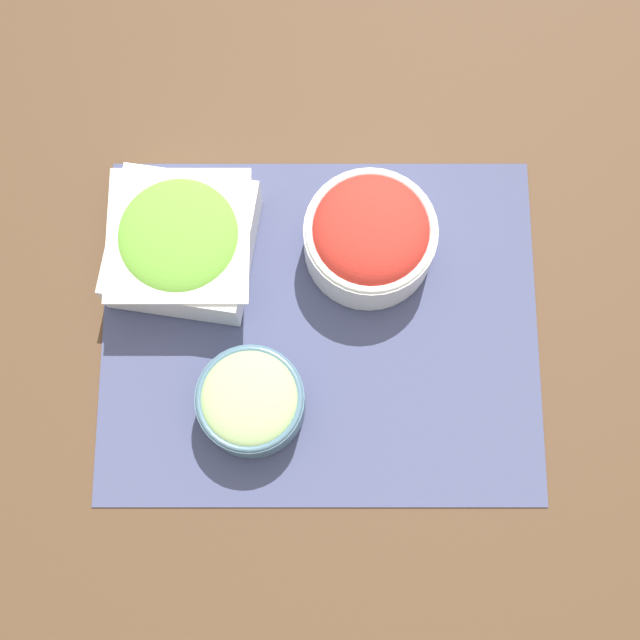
% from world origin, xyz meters
% --- Properties ---
extents(ground_plane, '(3.00, 3.00, 0.00)m').
position_xyz_m(ground_plane, '(0.00, 0.00, 0.00)').
color(ground_plane, '#513823').
extents(placemat, '(0.49, 0.40, 0.00)m').
position_xyz_m(placemat, '(0.00, 0.00, 0.00)').
color(placemat, '#474C70').
rests_on(placemat, ground_plane).
extents(tomato_bowl, '(0.15, 0.15, 0.09)m').
position_xyz_m(tomato_bowl, '(0.05, 0.09, 0.05)').
color(tomato_bowl, white).
rests_on(tomato_bowl, placemat).
extents(cucumber_bowl, '(0.12, 0.12, 0.06)m').
position_xyz_m(cucumber_bowl, '(-0.07, -0.09, 0.04)').
color(cucumber_bowl, slate).
rests_on(cucumber_bowl, placemat).
extents(lettuce_bowl, '(0.17, 0.17, 0.08)m').
position_xyz_m(lettuce_bowl, '(-0.15, 0.09, 0.04)').
color(lettuce_bowl, white).
rests_on(lettuce_bowl, placemat).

